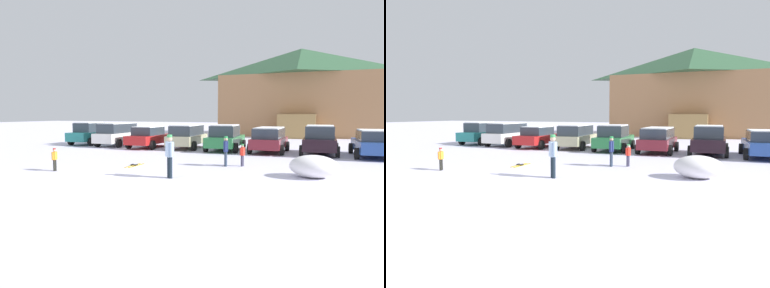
% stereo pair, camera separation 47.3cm
% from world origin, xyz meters
% --- Properties ---
extents(ground, '(160.00, 160.00, 0.00)m').
position_xyz_m(ground, '(0.00, 0.00, 0.00)').
color(ground, silver).
extents(ski_lodge, '(17.69, 12.21, 9.76)m').
position_xyz_m(ski_lodge, '(3.66, 31.38, 4.95)').
color(ski_lodge, '#A5764C').
rests_on(ski_lodge, ground).
extents(parked_teal_hatchback, '(2.23, 4.20, 1.77)m').
position_xyz_m(parked_teal_hatchback, '(-10.75, 12.62, 0.88)').
color(parked_teal_hatchback, '#237A77').
rests_on(parked_teal_hatchback, ground).
extents(parked_white_suv, '(2.19, 4.42, 1.75)m').
position_xyz_m(parked_white_suv, '(-7.94, 12.37, 0.94)').
color(parked_white_suv, silver).
rests_on(parked_white_suv, ground).
extents(parked_red_sedan, '(2.17, 4.35, 1.55)m').
position_xyz_m(parked_red_sedan, '(-5.03, 12.10, 0.79)').
color(parked_red_sedan, red).
rests_on(parked_red_sedan, ground).
extents(parked_beige_suv, '(2.37, 4.57, 1.68)m').
position_xyz_m(parked_beige_suv, '(-2.23, 12.58, 0.90)').
color(parked_beige_suv, '#B3AF87').
rests_on(parked_beige_suv, ground).
extents(parked_green_coupe, '(2.42, 4.66, 1.72)m').
position_xyz_m(parked_green_coupe, '(0.67, 12.32, 0.86)').
color(parked_green_coupe, '#25743C').
rests_on(parked_green_coupe, ground).
extents(parked_maroon_van, '(2.16, 4.02, 1.60)m').
position_xyz_m(parked_maroon_van, '(3.60, 12.18, 0.87)').
color(parked_maroon_van, maroon).
rests_on(parked_maroon_van, ground).
extents(parked_black_sedan, '(2.26, 4.22, 1.77)m').
position_xyz_m(parked_black_sedan, '(6.59, 12.32, 0.88)').
color(parked_black_sedan, black).
rests_on(parked_black_sedan, ground).
extents(parked_blue_hatchback, '(2.39, 4.83, 1.56)m').
position_xyz_m(parked_blue_hatchback, '(9.43, 12.20, 0.80)').
color(parked_blue_hatchback, '#274A97').
rests_on(parked_blue_hatchback, ground).
extents(skier_teen_in_navy_coat, '(0.28, 0.51, 1.41)m').
position_xyz_m(skier_teen_in_navy_coat, '(2.73, 5.70, 0.79)').
color(skier_teen_in_navy_coat, '#2C394E').
rests_on(skier_teen_in_navy_coat, ground).
extents(skier_child_in_orange_jacket, '(0.20, 0.36, 0.99)m').
position_xyz_m(skier_child_in_orange_jacket, '(-3.67, 1.59, 0.56)').
color(skier_child_in_orange_jacket, black).
rests_on(skier_child_in_orange_jacket, ground).
extents(skier_child_in_red_jacket, '(0.20, 0.38, 1.05)m').
position_xyz_m(skier_child_in_red_jacket, '(3.45, 5.99, 0.59)').
color(skier_child_in_red_jacket, '#38354C').
rests_on(skier_child_in_red_jacket, ground).
extents(skier_adult_in_blue_parka, '(0.45, 0.49, 1.67)m').
position_xyz_m(skier_adult_in_blue_parka, '(1.61, 2.06, 0.94)').
color(skier_adult_in_blue_parka, black).
rests_on(skier_adult_in_blue_parka, ground).
extents(pair_of_skis, '(0.31, 1.38, 0.08)m').
position_xyz_m(pair_of_skis, '(-1.29, 4.17, 0.02)').
color(pair_of_skis, gold).
rests_on(pair_of_skis, ground).
extents(plowed_snow_pile, '(1.82, 1.46, 0.88)m').
position_xyz_m(plowed_snow_pile, '(6.70, 4.25, 0.44)').
color(plowed_snow_pile, white).
rests_on(plowed_snow_pile, ground).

